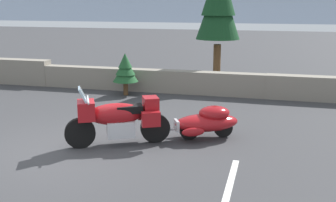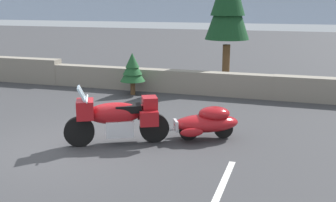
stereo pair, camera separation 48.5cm
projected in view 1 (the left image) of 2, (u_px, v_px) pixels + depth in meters
The scene contains 6 objects.
ground_plane at pixel (65, 150), 8.73m from camera, with size 80.00×80.00×0.00m, color #38383A.
stone_guard_wall at pixel (134, 79), 14.54m from camera, with size 24.00×0.51×0.96m.
touring_motorcycle at pixel (118, 118), 8.88m from camera, with size 2.11×1.36×1.33m.
car_shaped_trailer at pixel (207, 121), 9.37m from camera, with size 2.12×1.34×0.76m.
pine_sapling_near at pixel (125, 69), 13.70m from camera, with size 0.85×0.85×1.43m.
parking_stripe_marker at pixel (225, 202), 6.43m from camera, with size 0.12×3.60×0.01m, color silver.
Camera 1 is at (4.22, -7.41, 3.06)m, focal length 43.61 mm.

